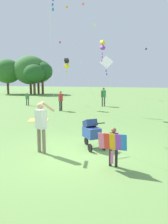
# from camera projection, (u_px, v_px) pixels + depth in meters

# --- Properties ---
(ground_plane) EXTENTS (120.00, 120.00, 0.00)m
(ground_plane) POSITION_uv_depth(u_px,v_px,m) (74.00, 155.00, 7.13)
(ground_plane) COLOR #668E47
(treeline_distant) EXTENTS (39.76, 6.07, 6.13)m
(treeline_distant) POSITION_uv_depth(u_px,v_px,m) (46.00, 71.00, 34.60)
(treeline_distant) COLOR brown
(treeline_distant) RESTS_ON ground
(child_with_butterfly_kite) EXTENTS (0.76, 0.34, 1.10)m
(child_with_butterfly_kite) POSITION_uv_depth(u_px,v_px,m) (113.00, 143.00, 6.05)
(child_with_butterfly_kite) COLOR #232328
(child_with_butterfly_kite) RESTS_ON ground
(person_adult_flyer) EXTENTS (0.65, 0.49, 1.73)m
(person_adult_flyer) POSITION_uv_depth(u_px,v_px,m) (41.00, 123.00, 7.18)
(person_adult_flyer) COLOR #7F705B
(person_adult_flyer) RESTS_ON ground
(stroller) EXTENTS (0.95, 1.00, 1.03)m
(stroller) POSITION_uv_depth(u_px,v_px,m) (91.00, 131.00, 7.76)
(stroller) COLOR black
(stroller) RESTS_ON ground
(kite_orange_delta) EXTENTS (1.42, 2.53, 4.01)m
(kite_orange_delta) POSITION_uv_depth(u_px,v_px,m) (107.00, 63.00, 15.12)
(kite_orange_delta) COLOR white
(kite_orange_delta) RESTS_ON ground
(kite_green_novelty) EXTENTS (0.50, 2.63, 4.09)m
(kite_green_novelty) POSITION_uv_depth(u_px,v_px,m) (67.00, 63.00, 18.19)
(kite_green_novelty) COLOR black
(kite_green_novelty) RESTS_ON ground
(kite_blue_high) EXTENTS (1.32, 2.93, 4.93)m
(kite_blue_high) POSITION_uv_depth(u_px,v_px,m) (102.00, 46.00, 14.56)
(kite_blue_high) COLOR yellow
(kite_blue_high) RESTS_ON ground
(person_red_shirt) EXTENTS (0.37, 0.17, 1.15)m
(person_red_shirt) POSITION_uv_depth(u_px,v_px,m) (27.00, 98.00, 20.37)
(person_red_shirt) COLOR #232328
(person_red_shirt) RESTS_ON ground
(person_sitting_far) EXTENTS (0.25, 0.48, 1.51)m
(person_sitting_far) POSITION_uv_depth(u_px,v_px,m) (61.00, 99.00, 16.85)
(person_sitting_far) COLOR #232328
(person_sitting_far) RESTS_ON ground
(person_couple_left) EXTENTS (0.39, 0.44, 1.67)m
(person_couple_left) POSITION_uv_depth(u_px,v_px,m) (103.00, 95.00, 19.63)
(person_couple_left) COLOR #4C4C51
(person_couple_left) RESTS_ON ground
(picnic_blanket) EXTENTS (1.44, 1.44, 0.02)m
(picnic_blanket) POSITION_uv_depth(u_px,v_px,m) (39.00, 120.00, 13.14)
(picnic_blanket) COLOR gold
(picnic_blanket) RESTS_ON ground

